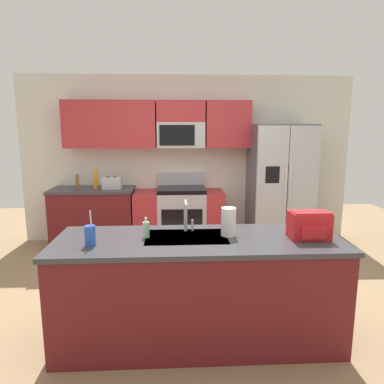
# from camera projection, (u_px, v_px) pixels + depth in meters

# --- Properties ---
(ground_plane) EXTENTS (9.00, 9.00, 0.00)m
(ground_plane) POSITION_uv_depth(u_px,v_px,m) (195.00, 299.00, 3.75)
(ground_plane) COLOR #997A56
(ground_plane) RESTS_ON ground
(kitchen_wall_unit) EXTENTS (5.20, 0.43, 2.60)m
(kitchen_wall_unit) POSITION_uv_depth(u_px,v_px,m) (178.00, 149.00, 5.52)
(kitchen_wall_unit) COLOR silver
(kitchen_wall_unit) RESTS_ON ground
(back_counter) EXTENTS (1.23, 0.63, 0.90)m
(back_counter) POSITION_uv_depth(u_px,v_px,m) (94.00, 217.00, 5.36)
(back_counter) COLOR maroon
(back_counter) RESTS_ON ground
(range_oven) EXTENTS (1.36, 0.61, 1.10)m
(range_oven) POSITION_uv_depth(u_px,v_px,m) (179.00, 217.00, 5.43)
(range_oven) COLOR #B7BABF
(range_oven) RESTS_ON ground
(refrigerator) EXTENTS (0.90, 0.76, 1.85)m
(refrigerator) POSITION_uv_depth(u_px,v_px,m) (280.00, 186.00, 5.35)
(refrigerator) COLOR #4C4F54
(refrigerator) RESTS_ON ground
(island_counter) EXTENTS (2.37, 0.82, 0.90)m
(island_counter) POSITION_uv_depth(u_px,v_px,m) (198.00, 289.00, 2.97)
(island_counter) COLOR maroon
(island_counter) RESTS_ON ground
(toaster) EXTENTS (0.28, 0.16, 0.18)m
(toaster) POSITION_uv_depth(u_px,v_px,m) (112.00, 183.00, 5.23)
(toaster) COLOR #B7BABF
(toaster) RESTS_ON back_counter
(pepper_mill) EXTENTS (0.05, 0.05, 0.21)m
(pepper_mill) POSITION_uv_depth(u_px,v_px,m) (77.00, 182.00, 5.25)
(pepper_mill) COLOR brown
(pepper_mill) RESTS_ON back_counter
(bottle_orange) EXTENTS (0.06, 0.06, 0.29)m
(bottle_orange) POSITION_uv_depth(u_px,v_px,m) (96.00, 179.00, 5.22)
(bottle_orange) COLOR orange
(bottle_orange) RESTS_ON back_counter
(sink_faucet) EXTENTS (0.08, 0.21, 0.28)m
(sink_faucet) POSITION_uv_depth(u_px,v_px,m) (186.00, 213.00, 3.05)
(sink_faucet) COLOR #B7BABF
(sink_faucet) RESTS_ON island_counter
(drink_cup_blue) EXTENTS (0.08, 0.08, 0.28)m
(drink_cup_blue) POSITION_uv_depth(u_px,v_px,m) (90.00, 235.00, 2.70)
(drink_cup_blue) COLOR blue
(drink_cup_blue) RESTS_ON island_counter
(soap_dispenser) EXTENTS (0.06, 0.06, 0.17)m
(soap_dispenser) POSITION_uv_depth(u_px,v_px,m) (146.00, 229.00, 2.91)
(soap_dispenser) COLOR #A5D8B2
(soap_dispenser) RESTS_ON island_counter
(paper_towel_roll) EXTENTS (0.12, 0.12, 0.24)m
(paper_towel_roll) POSITION_uv_depth(u_px,v_px,m) (229.00, 222.00, 2.95)
(paper_towel_roll) COLOR white
(paper_towel_roll) RESTS_ON island_counter
(backpack) EXTENTS (0.32, 0.22, 0.23)m
(backpack) POSITION_uv_depth(u_px,v_px,m) (309.00, 225.00, 2.87)
(backpack) COLOR red
(backpack) RESTS_ON island_counter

